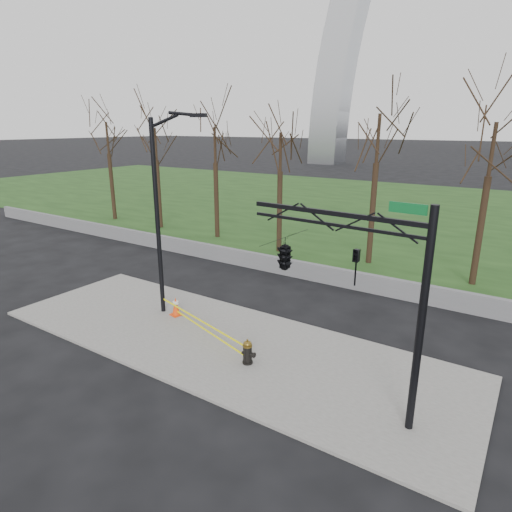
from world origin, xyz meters
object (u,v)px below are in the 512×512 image
Objects in this scene: fire_hydrant at (248,352)px; traffic_cone at (176,306)px; traffic_signal_mast at (308,258)px; street_light at (161,205)px.

fire_hydrant is 1.09× the size of traffic_cone.
traffic_cone is 0.13× the size of traffic_signal_mast.
street_light is (-0.53, 0.07, 4.20)m from traffic_cone.
street_light is at bearing 161.12° from fire_hydrant.
street_light reaches higher than fire_hydrant.
traffic_signal_mast is at bearing -13.17° from traffic_cone.
fire_hydrant is 4.91m from traffic_cone.
street_light is at bearing 171.32° from traffic_signal_mast.
traffic_cone is (-4.67, 1.50, -0.00)m from fire_hydrant.
fire_hydrant is at bearing -30.50° from street_light.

